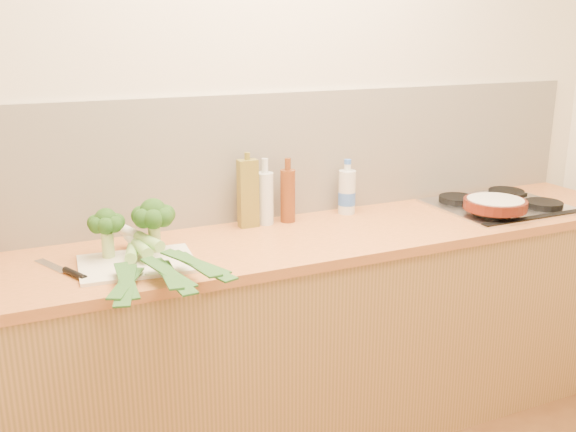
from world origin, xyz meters
The scene contains 15 objects.
room_shell centered at (0.00, 1.49, 1.17)m, with size 3.50×3.50×3.50m.
counter centered at (0.00, 1.20, 0.45)m, with size 3.20×0.62×0.90m.
gas_hob centered at (1.02, 1.20, 0.91)m, with size 0.58×0.50×0.04m.
chopping_board centered at (-0.67, 1.13, 0.91)m, with size 0.40×0.29×0.01m, color beige.
broccoli_left centered at (-0.75, 1.23, 1.04)m, with size 0.13×0.13×0.18m.
broccoli_right centered at (-0.59, 1.22, 1.05)m, with size 0.16×0.16×0.20m.
leek_front centered at (-0.70, 1.10, 0.94)m, with size 0.22×0.63×0.04m.
leek_mid centered at (-0.64, 1.07, 0.95)m, with size 0.12×0.65×0.04m.
leek_back centered at (-0.60, 1.10, 0.97)m, with size 0.25×0.67×0.04m.
chefs_knife centered at (-0.90, 1.14, 0.91)m, with size 0.15×0.29×0.02m.
skillet centered at (0.88, 1.07, 0.96)m, with size 0.39×0.27×0.05m.
oil_tin centered at (-0.15, 1.40, 1.04)m, with size 0.08×0.05×0.31m.
glass_bottle centered at (-0.07, 1.41, 1.02)m, with size 0.07×0.07×0.28m.
amber_bottle centered at (0.03, 1.40, 1.02)m, with size 0.06×0.06×0.28m.
water_bottle centered at (0.32, 1.41, 0.99)m, with size 0.08×0.08×0.22m.
Camera 1 is at (-1.07, -1.00, 1.70)m, focal length 40.00 mm.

